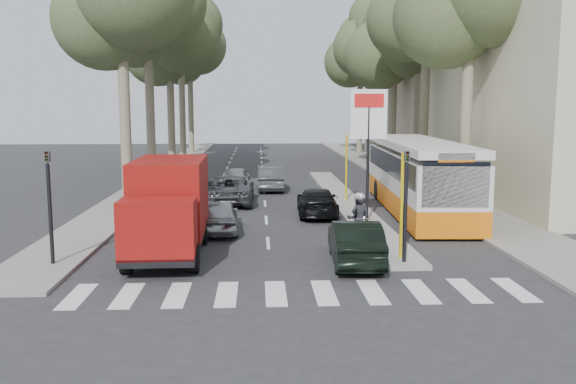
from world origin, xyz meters
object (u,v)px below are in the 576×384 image
(motorcycle, at_px, (359,220))
(city_bus, at_px, (418,174))
(dark_hatchback, at_px, (355,242))
(silver_hatchback, at_px, (219,216))
(red_truck, at_px, (168,206))

(motorcycle, bearing_deg, city_bus, 55.71)
(dark_hatchback, distance_m, motorcycle, 2.87)
(silver_hatchback, bearing_deg, red_truck, 65.95)
(dark_hatchback, height_order, city_bus, city_bus)
(dark_hatchback, height_order, motorcycle, motorcycle)
(dark_hatchback, relative_size, city_bus, 0.33)
(silver_hatchback, xyz_separation_m, motorcycle, (5.18, -2.20, 0.21))
(city_bus, distance_m, motorcycle, 7.47)
(red_truck, height_order, motorcycle, red_truck)
(red_truck, bearing_deg, city_bus, 36.06)
(red_truck, distance_m, city_bus, 13.04)
(red_truck, height_order, city_bus, city_bus)
(silver_hatchback, distance_m, motorcycle, 5.63)
(red_truck, bearing_deg, silver_hatchback, 68.18)
(silver_hatchback, xyz_separation_m, red_truck, (-1.40, -3.70, 1.03))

